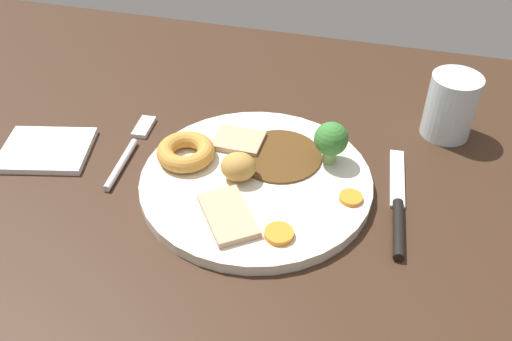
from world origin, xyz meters
TOP-DOWN VIEW (x-y plane):
  - dining_table at (0.00, 0.00)cm, footprint 120.00×84.00cm
  - dinner_plate at (2.87, 1.61)cm, footprint 27.38×27.38cm
  - gravy_pool at (4.63, 6.08)cm, footprint 10.40×10.40cm
  - meat_slice_main at (1.74, -5.73)cm, footprint 8.49×9.24cm
  - meat_slice_under at (-0.97, 7.36)cm, footprint 6.15×4.87cm
  - yorkshire_pudding at (-6.27, 2.74)cm, footprint 7.08×7.08cm
  - roast_potato_left at (0.95, 0.95)cm, footprint 4.69×4.28cm
  - carrot_coin_front at (7.66, -6.88)cm, footprint 3.11×3.11cm
  - carrot_coin_back at (14.15, 0.69)cm, footprint 2.64×2.64cm
  - broccoli_floret at (10.65, 6.85)cm, footprint 4.08×4.08cm
  - fork at (-14.44, 4.09)cm, footprint 2.60×15.32cm
  - knife at (19.47, 1.58)cm, footprint 2.90×18.56cm
  - water_glass at (24.38, 18.53)cm, footprint 6.41×6.41cm
  - folded_napkin at (-24.74, 0.87)cm, footprint 12.77×11.28cm

SIDE VIEW (x-z plane):
  - dining_table at x=0.00cm, z-range 0.00..3.60cm
  - fork at x=-14.44cm, z-range 3.54..4.44cm
  - folded_napkin at x=-24.74cm, z-range 3.60..4.40cm
  - knife at x=19.47cm, z-range 3.45..4.65cm
  - dinner_plate at x=2.87cm, z-range 3.60..5.00cm
  - gravy_pool at x=4.63cm, z-range 5.00..5.30cm
  - carrot_coin_back at x=14.15cm, z-range 5.00..5.49cm
  - carrot_coin_front at x=7.66cm, z-range 5.00..5.63cm
  - meat_slice_main at x=1.74cm, z-range 5.00..5.80cm
  - meat_slice_under at x=-0.97cm, z-range 5.00..5.80cm
  - yorkshire_pudding at x=-6.27cm, z-range 5.00..7.10cm
  - roast_potato_left at x=0.95cm, z-range 5.00..8.38cm
  - water_glass at x=24.38cm, z-range 3.60..12.16cm
  - broccoli_floret at x=10.65cm, z-range 5.48..10.87cm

